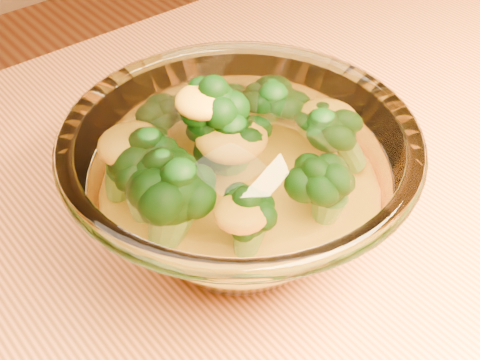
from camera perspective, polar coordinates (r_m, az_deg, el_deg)
name	(u,v)px	position (r m, az deg, el deg)	size (l,w,h in m)	color
glass_bowl	(240,186)	(0.46, 0.00, -0.49)	(0.24, 0.24, 0.11)	white
cheese_sauce	(240,209)	(0.48, 0.00, -2.50)	(0.14, 0.14, 0.04)	gold
broccoli_heap	(224,157)	(0.46, -1.37, 1.99)	(0.17, 0.16, 0.09)	black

